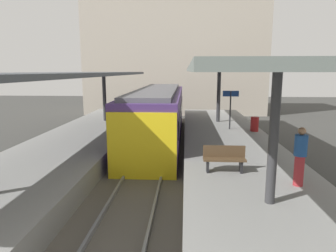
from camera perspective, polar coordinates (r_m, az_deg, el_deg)
The scene contains 14 objects.
ground_plane at distance 13.11m, azimuth -4.06°, elevation -8.88°, with size 80.00×80.00×0.00m, color #383835.
platform_left at distance 13.95m, azimuth -19.85°, elevation -6.14°, with size 4.40×28.00×1.00m, color gray.
platform_right at distance 13.04m, azimuth 12.85°, elevation -6.93°, with size 4.40×28.00×1.00m, color gray.
track_ballast at distance 13.08m, azimuth -4.06°, elevation -8.47°, with size 3.20×28.00×0.20m, color #59544C.
rail_near_side at distance 13.14m, azimuth -7.22°, elevation -7.66°, with size 0.08×28.00×0.14m, color slate.
rail_far_side at distance 12.96m, azimuth -0.88°, elevation -7.84°, with size 0.08×28.00×0.14m, color slate.
commuter_train at distance 17.91m, azimuth -1.94°, elevation 2.03°, with size 2.78×13.37×3.10m.
canopy_left at distance 14.72m, azimuth -18.58°, elevation 9.08°, with size 4.18×21.00×3.24m.
canopy_right at distance 13.85m, azimuth 12.53°, elevation 10.17°, with size 4.18×21.00×3.45m.
platform_bench at distance 10.26m, azimuth 10.56°, elevation -5.94°, with size 1.40×0.41×0.86m.
platform_sign at distance 17.60m, azimuth 11.71°, elevation 4.61°, with size 0.90×0.08×2.21m.
litter_bin at distance 17.48m, azimuth 16.01°, elevation 0.34°, with size 0.44×0.44×0.80m, color maroon.
passenger_near_bench at distance 9.55m, azimuth 23.65°, elevation -5.14°, with size 0.36×0.36×1.74m.
station_building_backdrop at distance 32.32m, azimuth 1.38°, elevation 12.43°, with size 18.00×6.00×11.00m, color #A89E8E.
Camera 1 is at (1.63, -12.28, 4.31)m, focal length 32.31 mm.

